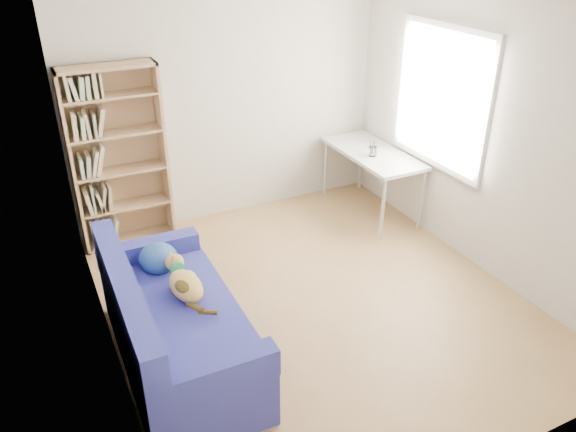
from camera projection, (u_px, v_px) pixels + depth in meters
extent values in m
plane|color=#A17A49|center=(314.00, 300.00, 5.10)|extent=(4.00, 4.00, 0.00)
cube|color=silver|center=(229.00, 103.00, 6.08)|extent=(3.50, 0.04, 2.60)
cube|color=silver|center=(503.00, 304.00, 2.91)|extent=(3.50, 0.04, 2.60)
cube|color=silver|center=(92.00, 213.00, 3.81)|extent=(0.04, 4.00, 2.60)
cube|color=silver|center=(484.00, 135.00, 5.17)|extent=(0.04, 4.00, 2.60)
cube|color=white|center=(443.00, 98.00, 5.55)|extent=(0.01, 1.20, 1.30)
cube|color=navy|center=(180.00, 338.00, 4.30)|extent=(0.87, 1.82, 0.45)
cube|color=navy|center=(127.00, 303.00, 3.95)|extent=(0.18, 1.81, 0.44)
cube|color=navy|center=(149.00, 251.00, 4.80)|extent=(0.86, 0.17, 0.20)
cube|color=navy|center=(213.00, 375.00, 3.49)|extent=(0.86, 0.17, 0.20)
cube|color=navy|center=(180.00, 311.00, 4.19)|extent=(0.85, 1.67, 0.05)
ellipsoid|color=#325FA4|center=(158.00, 258.00, 4.66)|extent=(0.32, 0.35, 0.24)
ellipsoid|color=#C17C16|center=(186.00, 286.00, 4.29)|extent=(0.26, 0.43, 0.17)
ellipsoid|color=silver|center=(189.00, 278.00, 4.42)|extent=(0.15, 0.19, 0.10)
ellipsoid|color=#33260E|center=(184.00, 286.00, 4.22)|extent=(0.15, 0.22, 0.08)
sphere|color=#C17C16|center=(177.00, 262.00, 4.52)|extent=(0.15, 0.15, 0.15)
cone|color=#C17C16|center=(172.00, 253.00, 4.50)|extent=(0.06, 0.07, 0.07)
cone|color=#C17C16|center=(175.00, 257.00, 4.45)|extent=(0.06, 0.07, 0.07)
cylinder|color=#21A86C|center=(179.00, 269.00, 4.47)|extent=(0.12, 0.05, 0.12)
cylinder|color=#33260E|center=(193.00, 308.00, 4.11)|extent=(0.11, 0.17, 0.06)
cube|color=tan|center=(72.00, 167.00, 5.45)|extent=(0.03, 0.29, 1.87)
cube|color=tan|center=(163.00, 151.00, 5.81)|extent=(0.03, 0.29, 1.87)
cube|color=tan|center=(105.00, 66.00, 5.20)|extent=(0.94, 0.29, 0.03)
cube|color=tan|center=(131.00, 238.00, 6.06)|extent=(0.94, 0.29, 0.03)
cube|color=tan|center=(116.00, 154.00, 5.74)|extent=(0.94, 0.02, 1.87)
cube|color=silver|center=(373.00, 153.00, 6.32)|extent=(0.61, 1.32, 0.04)
cylinder|color=silver|center=(361.00, 162.00, 7.08)|extent=(0.04, 0.04, 0.71)
cylinder|color=silver|center=(421.00, 200.00, 6.11)|extent=(0.04, 0.04, 0.71)
cylinder|color=silver|center=(326.00, 168.00, 6.88)|extent=(0.04, 0.04, 0.71)
cylinder|color=silver|center=(383.00, 209.00, 5.91)|extent=(0.04, 0.04, 0.71)
cylinder|color=white|center=(373.00, 151.00, 6.17)|extent=(0.09, 0.09, 0.11)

